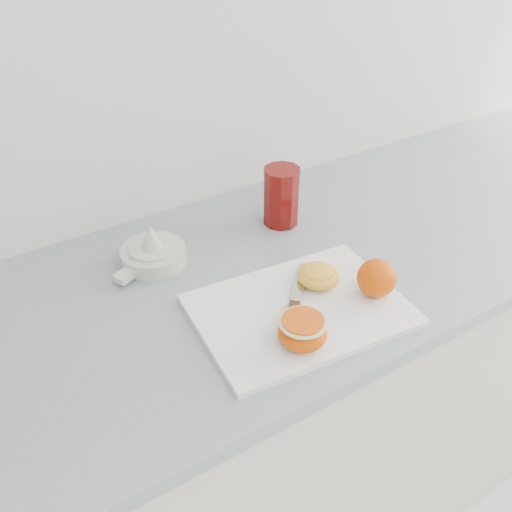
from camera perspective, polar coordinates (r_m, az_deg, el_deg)
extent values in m
cube|color=silver|center=(1.45, 2.13, -15.28)|extent=(2.38, 0.60, 0.86)
cube|color=#99A2AD|center=(1.14, 2.61, -1.03)|extent=(2.44, 0.64, 0.03)
cube|color=white|center=(1.01, 4.40, -5.40)|extent=(0.39, 0.29, 0.01)
sphere|color=#F35F00|center=(1.03, 11.97, -2.18)|extent=(0.07, 0.07, 0.07)
ellipsoid|color=#F35F00|center=(0.93, 4.65, -7.68)|extent=(0.08, 0.08, 0.04)
cylinder|color=beige|center=(0.91, 4.72, -6.60)|extent=(0.08, 0.08, 0.00)
cylinder|color=orange|center=(0.91, 4.73, -6.47)|extent=(0.07, 0.07, 0.00)
ellipsoid|color=#F9AD2E|center=(1.05, 6.26, -1.97)|extent=(0.08, 0.08, 0.03)
cylinder|color=orange|center=(1.05, 6.29, -1.53)|extent=(0.06, 0.06, 0.00)
cube|color=#4E2B12|center=(0.97, 3.47, -6.49)|extent=(0.08, 0.08, 0.01)
cube|color=#B7B7BC|center=(1.05, 4.43, -2.63)|extent=(0.10, 0.10, 0.00)
cylinder|color=#B7B7BC|center=(0.97, 3.47, -6.49)|extent=(0.01, 0.01, 0.01)
cylinder|color=silver|center=(1.14, -10.22, 0.06)|extent=(0.13, 0.13, 0.03)
cylinder|color=silver|center=(1.13, -10.32, 0.86)|extent=(0.10, 0.10, 0.01)
cone|color=silver|center=(1.11, -10.46, 2.00)|extent=(0.04, 0.04, 0.05)
cube|color=silver|center=(1.09, -12.91, -1.91)|extent=(0.05, 0.04, 0.01)
ellipsoid|color=orange|center=(1.13, -9.73, 1.23)|extent=(0.01, 0.01, 0.00)
ellipsoid|color=orange|center=(1.12, -11.16, 0.95)|extent=(0.01, 0.01, 0.00)
ellipsoid|color=orange|center=(1.12, -9.91, 0.82)|extent=(0.01, 0.01, 0.00)
ellipsoid|color=orange|center=(1.14, -10.07, 1.58)|extent=(0.01, 0.01, 0.00)
cylinder|color=#660C08|center=(1.22, 2.55, 5.90)|extent=(0.08, 0.08, 0.13)
cylinder|color=#F03700|center=(1.25, 2.49, 3.97)|extent=(0.06, 0.06, 0.02)
cylinder|color=#660C08|center=(1.19, 2.63, 8.60)|extent=(0.08, 0.08, 0.00)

